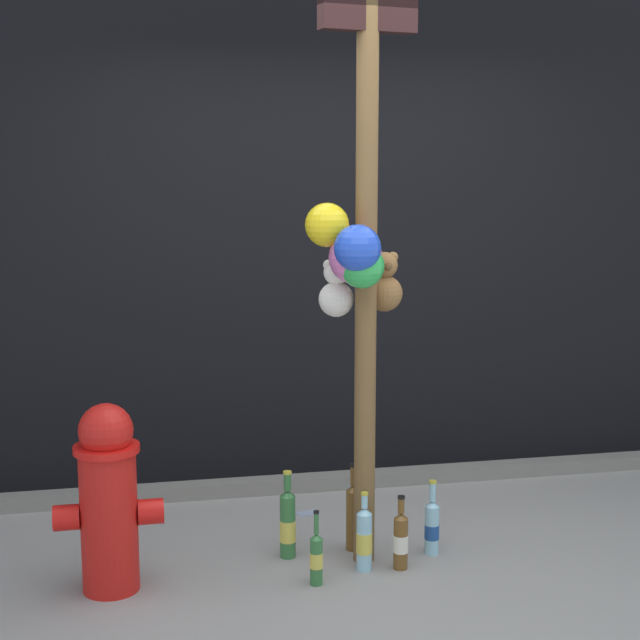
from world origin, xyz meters
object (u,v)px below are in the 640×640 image
at_px(bottle_2, 401,540).
at_px(bottle_5, 354,514).
at_px(bottle_1, 364,539).
at_px(bottle_4, 316,558).
at_px(fire_hydrant, 108,497).
at_px(bottle_3, 432,526).
at_px(memorial_post, 360,227).
at_px(bottle_0, 288,523).

distance_m(bottle_2, bottle_5, 0.30).
bearing_deg(bottle_1, bottle_4, -156.89).
distance_m(bottle_2, bottle_4, 0.42).
distance_m(fire_hydrant, bottle_5, 1.18).
bearing_deg(bottle_3, fire_hydrant, -176.69).
relative_size(bottle_2, bottle_5, 0.81).
xyz_separation_m(bottle_1, bottle_2, (0.17, -0.02, -0.01)).
relative_size(fire_hydrant, bottle_5, 1.95).
height_order(fire_hydrant, bottle_4, fire_hydrant).
height_order(memorial_post, bottle_1, memorial_post).
bearing_deg(memorial_post, fire_hydrant, -177.50).
relative_size(bottle_1, bottle_3, 1.02).
height_order(bottle_0, bottle_5, bottle_5).
distance_m(fire_hydrant, bottle_2, 1.33).
distance_m(memorial_post, bottle_4, 1.47).
xyz_separation_m(bottle_1, bottle_5, (0.01, 0.24, 0.03)).
height_order(memorial_post, bottle_0, memorial_post).
bearing_deg(bottle_5, bottle_0, -175.78).
xyz_separation_m(bottle_1, bottle_3, (0.36, 0.11, -0.01)).
xyz_separation_m(bottle_2, bottle_5, (-0.16, 0.26, 0.04)).
distance_m(bottle_0, bottle_2, 0.54).
distance_m(memorial_post, bottle_1, 1.41).
distance_m(fire_hydrant, bottle_4, 0.94).
bearing_deg(memorial_post, bottle_2, -27.82).
height_order(bottle_0, bottle_2, bottle_0).
distance_m(memorial_post, bottle_5, 1.40).
relative_size(bottle_4, bottle_5, 0.80).
height_order(bottle_2, bottle_4, bottle_2).
bearing_deg(bottle_5, bottle_3, -19.57).
bearing_deg(bottle_0, fire_hydrant, -167.02).
distance_m(bottle_1, bottle_4, 0.27).
bearing_deg(bottle_2, bottle_5, 121.84).
xyz_separation_m(bottle_2, bottle_3, (0.19, 0.13, -0.00)).
bearing_deg(memorial_post, bottle_4, -142.09).
relative_size(bottle_3, bottle_5, 0.85).
xyz_separation_m(memorial_post, fire_hydrant, (-1.12, -0.05, -1.14)).
distance_m(bottle_1, bottle_2, 0.17).
height_order(bottle_1, bottle_2, bottle_1).
xyz_separation_m(fire_hydrant, bottle_0, (0.81, 0.19, -0.25)).
height_order(fire_hydrant, bottle_0, fire_hydrant).
bearing_deg(bottle_4, bottle_3, 19.87).
bearing_deg(fire_hydrant, bottle_0, 12.98).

